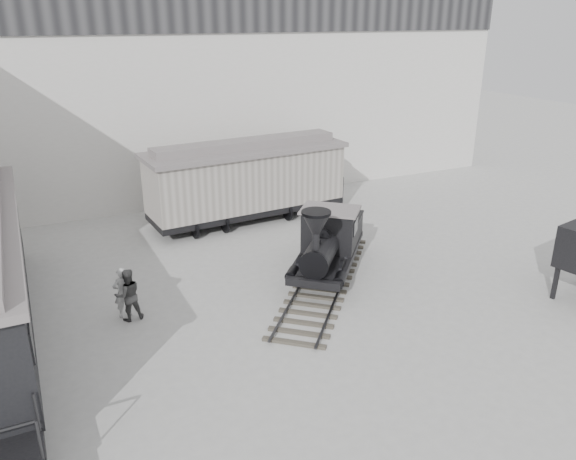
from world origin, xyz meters
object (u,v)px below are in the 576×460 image
boxcar (247,179)px  visitor_a (123,292)px  visitor_b (128,295)px  locomotive (328,246)px

boxcar → visitor_a: size_ratio=5.62×
visitor_a → visitor_b: (0.11, -0.27, 0.02)m
locomotive → visitor_b: (-7.00, -0.18, -0.28)m
visitor_b → visitor_a: bearing=-70.0°
locomotive → visitor_a: locomotive is taller
locomotive → visitor_a: bearing=-140.4°
locomotive → visitor_a: size_ratio=4.72×
visitor_a → boxcar: bearing=-143.5°
locomotive → boxcar: bearing=134.1°
boxcar → visitor_b: boxcar is taller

